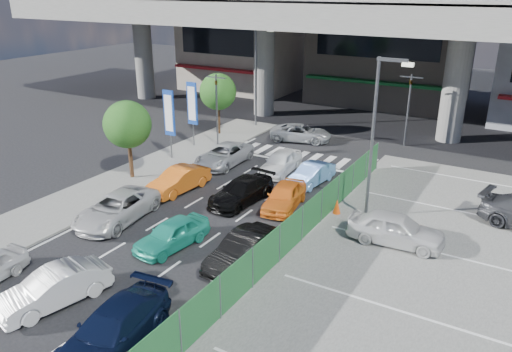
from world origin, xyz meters
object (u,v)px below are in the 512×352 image
Objects in this scene: minivan_navy_back at (113,329)px; wagon_silver_front_left at (224,155)px; taxi_teal_mid at (172,234)px; taxi_orange_left at (179,180)px; traffic_light_right at (410,92)px; sedan_white_mid_left at (117,208)px; hatch_black_mid_right at (244,250)px; traffic_cone at (337,206)px; sedan_white_front_mid at (281,162)px; street_lamp_right at (377,127)px; signboard_far at (192,105)px; traffic_light_left at (216,93)px; street_lamp_left at (258,69)px; taxi_orange_right at (284,196)px; kei_truck_front_right at (311,174)px; hatch_white_back_mid at (54,288)px; signboard_near at (169,115)px; tree_far at (218,92)px; parked_sedan_white at (396,229)px; sedan_black_mid at (241,191)px; crossing_wagon_silver at (301,133)px; tree_near at (127,125)px.

minivan_navy_back is 1.00× the size of wagon_silver_front_left.
taxi_orange_left is (-3.81, 5.26, 0.03)m from taxi_teal_mid.
traffic_light_right is 21.91m from sedan_white_mid_left.
hatch_black_mid_right is 6.74m from traffic_cone.
sedan_white_front_mid is (3.82, 10.18, 0.00)m from sedan_white_mid_left.
signboard_far is at bearing 161.32° from street_lamp_right.
traffic_light_left is 0.65× the size of street_lamp_left.
street_lamp_right is 11.45m from taxi_orange_left.
taxi_orange_right is 5.28m from sedan_white_front_mid.
kei_truck_front_right is (2.24, 10.03, -0.04)m from taxi_teal_mid.
hatch_white_back_mid is 12.29m from taxi_orange_right.
signboard_far is 10.88m from kei_truck_front_right.
hatch_white_back_mid is (-7.65, -12.90, -4.09)m from street_lamp_right.
taxi_orange_left is at bearing 112.67° from minivan_navy_back.
hatch_black_mid_right is at bearing -73.72° from sedan_white_front_mid.
signboard_near reaches higher than sedan_white_mid_left.
sedan_white_front_mid is (-3.80, 10.49, 0.00)m from hatch_black_mid_right.
signboard_near is 6.54m from tree_far.
tree_far is at bearing 126.04° from wagon_silver_front_left.
signboard_near is 16.52m from hatch_white_back_mid.
parked_sedan_white is at bearing 39.25° from taxi_teal_mid.
taxi_teal_mid is at bearing -126.40° from traffic_cone.
traffic_light_right is 26.82m from minivan_navy_back.
traffic_light_left is 1.24× the size of hatch_black_mid_right.
signboard_near is at bearing 116.92° from minivan_navy_back.
wagon_silver_front_left is at bearing -27.22° from signboard_far.
traffic_light_right reaches higher than taxi_orange_left.
hatch_white_back_mid is (-5.98, -25.90, -3.26)m from traffic_light_right.
sedan_white_mid_left is (4.06, -11.69, -2.37)m from signboard_far.
signboard_near reaches higher than wagon_silver_front_left.
street_lamp_right is 7.94m from sedan_black_mid.
minivan_navy_back is at bearing -59.26° from taxi_teal_mid.
signboard_far is 1.14× the size of hatch_white_back_mid.
sedan_white_front_mid is at bearing 143.57° from traffic_cone.
sedan_black_mid reaches higher than crossing_wagon_silver.
tree_near is at bearing 158.80° from hatch_black_mid_right.
signboard_near is 1.20× the size of taxi_orange_right.
taxi_teal_mid reaches higher than traffic_cone.
tree_far is 1.01× the size of wagon_silver_front_left.
sedan_white_front_mid is at bearing 54.72° from parked_sedan_white.
signboard_far is 8.36m from sedan_white_front_mid.
sedan_white_mid_left is at bearing 158.13° from crossing_wagon_silver.
kei_truck_front_right reaches higher than traffic_cone.
street_lamp_right reaches higher than hatch_white_back_mid.
sedan_black_mid is at bearing -108.55° from traffic_light_right.
tree_near is 12.99m from hatch_white_back_mid.
signboard_near is at bearing 105.49° from sedan_white_mid_left.
minivan_navy_back reaches higher than wagon_silver_front_left.
sedan_white_front_mid is at bearing -10.85° from signboard_far.
signboard_near is 14.62m from hatch_black_mid_right.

